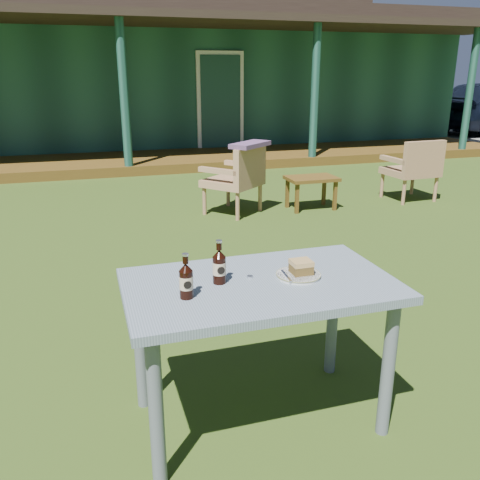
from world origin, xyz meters
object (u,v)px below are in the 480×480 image
object	(u,v)px
plate	(298,275)
armchair_left	(238,176)
side_table	(311,182)
cafe_table	(260,302)
cola_bottle_far	(186,280)
armchair_right	(415,167)
cake_slice	(301,267)
cola_bottle_near	(219,266)

from	to	relation	value
plate	armchair_left	world-z (taller)	armchair_left
armchair_left	side_table	size ratio (longest dim) A/B	1.36
cafe_table	plate	size ratio (longest dim) A/B	5.88
cola_bottle_far	plate	bearing A→B (deg)	7.92
armchair_right	side_table	distance (m)	1.45
cake_slice	side_table	bearing A→B (deg)	64.23
cola_bottle_far	side_table	world-z (taller)	cola_bottle_far
cake_slice	armchair_left	xyz separation A→B (m)	(0.81, 3.63, -0.31)
armchair_right	side_table	xyz separation A→B (m)	(-1.45, 0.00, -0.11)
cake_slice	armchair_right	bearing A→B (deg)	48.42
plate	armchair_right	world-z (taller)	armchair_right
cafe_table	cola_bottle_near	xyz separation A→B (m)	(-0.18, 0.04, 0.18)
side_table	cola_bottle_near	bearing A→B (deg)	-120.68
cola_bottle_near	armchair_right	distance (m)	5.03
cola_bottle_far	armchair_left	distance (m)	3.97
cake_slice	cola_bottle_near	xyz separation A→B (m)	(-0.38, 0.03, 0.03)
cafe_table	cola_bottle_far	xyz separation A→B (m)	(-0.35, -0.07, 0.18)
armchair_left	cake_slice	bearing A→B (deg)	-102.59
cafe_table	armchair_left	distance (m)	3.78
plate	cafe_table	bearing A→B (deg)	-179.08
plate	cola_bottle_far	bearing A→B (deg)	-172.08
cafe_table	cola_bottle_near	distance (m)	0.25
cola_bottle_near	armchair_left	xyz separation A→B (m)	(1.19, 3.60, -0.35)
cake_slice	cola_bottle_near	bearing A→B (deg)	175.06
armchair_right	side_table	bearing A→B (deg)	179.89
cafe_table	cake_slice	world-z (taller)	cake_slice
cola_bottle_near	cola_bottle_far	bearing A→B (deg)	-147.01
cake_slice	cola_bottle_far	size ratio (longest dim) A/B	0.48
cola_bottle_far	armchair_left	bearing A→B (deg)	69.91
cafe_table	side_table	bearing A→B (deg)	61.73
armchair_left	side_table	bearing A→B (deg)	-3.36
armchair_left	armchair_right	world-z (taller)	armchair_left
cafe_table	cake_slice	size ratio (longest dim) A/B	13.04
cake_slice	armchair_left	world-z (taller)	armchair_left
cola_bottle_near	cake_slice	bearing A→B (deg)	-4.94
cake_slice	side_table	xyz separation A→B (m)	(1.73, 3.58, -0.42)
plate	cake_slice	xyz separation A→B (m)	(0.01, 0.00, 0.04)
armchair_right	cola_bottle_far	bearing A→B (deg)	-135.51
cola_bottle_far	armchair_left	size ratio (longest dim) A/B	0.24
cafe_table	cake_slice	xyz separation A→B (m)	(0.20, 0.01, 0.15)
plate	armchair_right	bearing A→B (deg)	48.32
cola_bottle_far	cake_slice	bearing A→B (deg)	8.08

